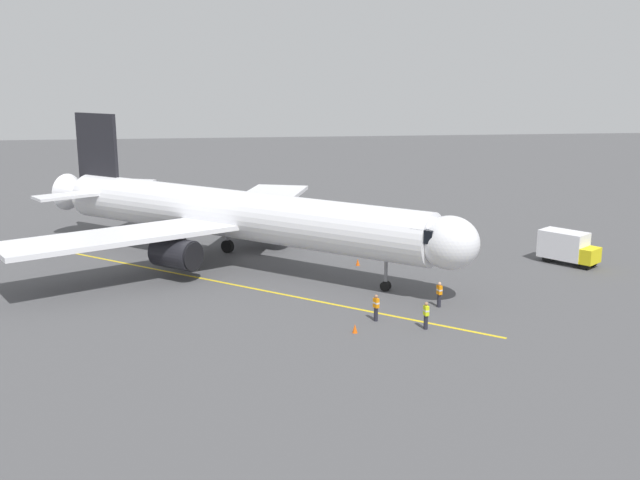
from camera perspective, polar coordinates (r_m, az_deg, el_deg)
ground_plane at (r=60.47m, az=-5.57°, el=-1.59°), size 220.00×220.00×0.00m
apron_lead_in_line at (r=53.67m, az=-6.43°, el=-3.52°), size 30.94×25.72×0.01m
airplane at (r=58.72m, az=-6.84°, el=1.94°), size 33.79×32.14×11.50m
ground_crew_marshaller at (r=49.00m, az=9.24°, el=-4.17°), size 0.35×0.45×1.71m
ground_crew_wing_walker at (r=44.82m, az=8.23°, el=-5.79°), size 0.31×0.44×1.71m
ground_crew_loader at (r=45.90m, az=4.37°, el=-5.23°), size 0.40×0.47×1.71m
box_truck_near_nose at (r=62.08m, az=18.69°, el=-0.53°), size 4.35×4.83×2.62m
safety_cone_nose_left at (r=58.68m, az=2.95°, el=-1.72°), size 0.32×0.32×0.55m
safety_cone_nose_right at (r=65.13m, az=8.94°, el=-0.37°), size 0.32×0.32×0.55m
safety_cone_wing_port at (r=44.02m, az=2.73°, el=-6.87°), size 0.32×0.32×0.55m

